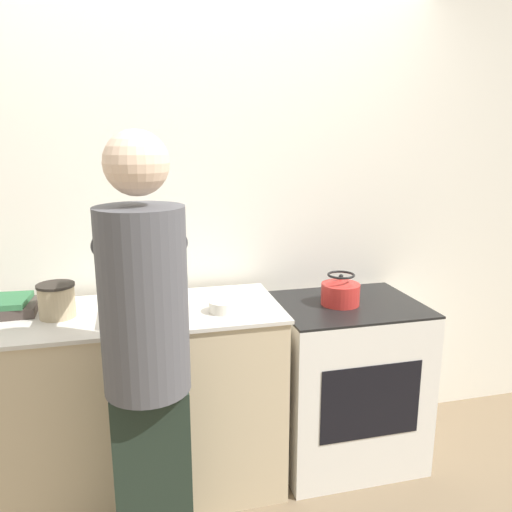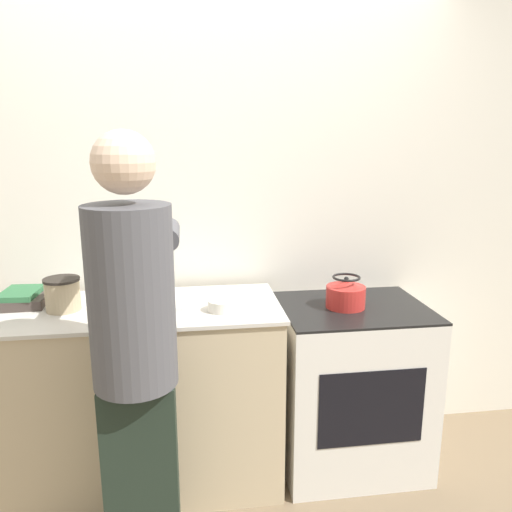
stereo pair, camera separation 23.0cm
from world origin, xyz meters
name	(u,v)px [view 1 (the left image)]	position (x,y,z in m)	size (l,w,h in m)	color
wall_back	(203,218)	(0.00, 0.67, 1.30)	(8.00, 0.05, 2.60)	silver
counter	(138,403)	(-0.39, 0.29, 0.47)	(1.38, 0.60, 0.94)	#C6B28E
oven	(345,381)	(0.70, 0.30, 0.44)	(0.74, 0.60, 0.88)	silver
person	(146,350)	(-0.35, -0.23, 0.96)	(0.36, 0.60, 1.75)	black
cutting_board	(146,306)	(-0.33, 0.31, 0.95)	(0.33, 0.26, 0.02)	silver
knife	(137,307)	(-0.37, 0.28, 0.96)	(0.24, 0.13, 0.01)	silver
kettle	(340,291)	(0.65, 0.30, 0.95)	(0.20, 0.20, 0.16)	red
bowl_prep	(223,306)	(0.01, 0.18, 0.96)	(0.13, 0.13, 0.05)	silver
canister_jar	(57,300)	(-0.72, 0.29, 1.02)	(0.16, 0.16, 0.15)	tan
book_stack	(12,306)	(-0.93, 0.39, 0.97)	(0.21, 0.23, 0.07)	#423833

